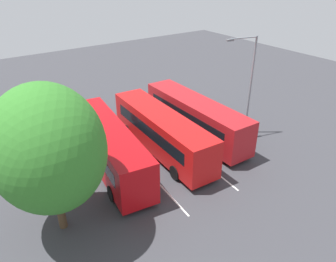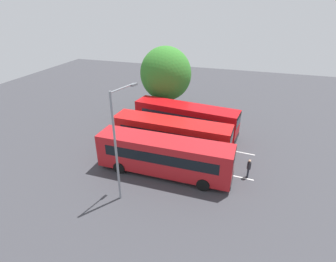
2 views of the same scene
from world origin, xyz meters
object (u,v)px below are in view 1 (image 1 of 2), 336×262
Objects in this scene: depot_tree at (48,149)px; bus_center_left at (161,131)px; street_lamp at (249,80)px; pedestrian at (138,103)px; bus_far_left at (195,116)px; bus_center_right at (109,145)px.

bus_center_left is at bearing -68.68° from depot_tree.
street_lamp is at bearing -83.07° from depot_tree.
pedestrian is at bearing -44.59° from street_lamp.
bus_far_left and bus_center_right have the same top height.
depot_tree is (-10.88, 11.28, 4.15)m from pedestrian.
pedestrian is at bearing 14.50° from bus_far_left.
depot_tree is (-4.09, 12.91, 3.36)m from bus_far_left.
bus_center_left is at bearing 98.99° from bus_far_left.
bus_center_left is 10.34m from depot_tree.
bus_far_left is 5.19m from street_lamp.
depot_tree is (-3.56, 9.11, 3.36)m from bus_center_left.
pedestrian is 16.21m from depot_tree.
bus_center_right is 7.09m from depot_tree.
pedestrian is 0.20× the size of street_lamp.
bus_far_left is at bearing -79.29° from bus_center_left.
bus_center_right is at bearing 92.29° from bus_far_left.
bus_center_right reaches higher than pedestrian.
street_lamp is 16.74m from depot_tree.
street_lamp is (-8.86, -5.34, 3.78)m from pedestrian.
bus_far_left is at bearing -72.41° from depot_tree.
bus_center_right is at bearing -51.29° from depot_tree.
street_lamp is at bearing -118.32° from bus_far_left.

